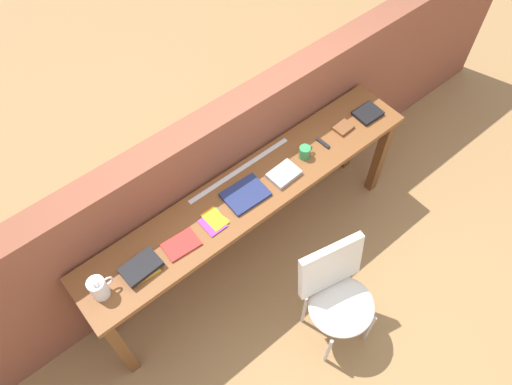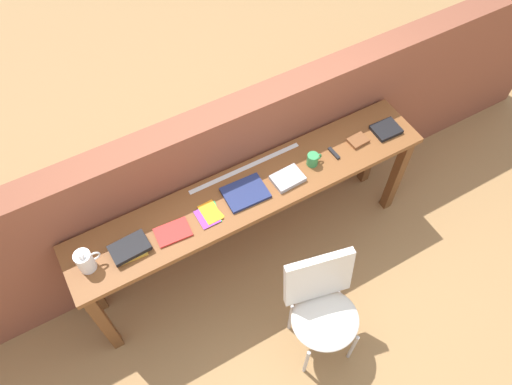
% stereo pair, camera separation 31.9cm
% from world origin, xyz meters
% --- Properties ---
extents(ground_plane, '(40.00, 40.00, 0.00)m').
position_xyz_m(ground_plane, '(0.00, 0.00, 0.00)').
color(ground_plane, '#9E7547').
extents(brick_wall_back, '(6.00, 0.20, 1.31)m').
position_xyz_m(brick_wall_back, '(0.00, 0.64, 0.65)').
color(brick_wall_back, brown).
rests_on(brick_wall_back, ground).
extents(sideboard, '(2.50, 0.44, 0.88)m').
position_xyz_m(sideboard, '(0.00, 0.30, 0.74)').
color(sideboard, brown).
rests_on(sideboard, ground).
extents(chair_white_moulded, '(0.53, 0.54, 0.89)m').
position_xyz_m(chair_white_moulded, '(0.07, -0.49, 0.53)').
color(chair_white_moulded, silver).
rests_on(chair_white_moulded, ground).
extents(pitcher_white, '(0.14, 0.10, 0.18)m').
position_xyz_m(pitcher_white, '(-1.11, 0.28, 0.96)').
color(pitcher_white, white).
rests_on(pitcher_white, sideboard).
extents(book_stack_leftmost, '(0.24, 0.16, 0.05)m').
position_xyz_m(book_stack_leftmost, '(-0.85, 0.26, 0.91)').
color(book_stack_leftmost, gold).
rests_on(book_stack_leftmost, sideboard).
extents(magazine_cycling, '(0.22, 0.16, 0.02)m').
position_xyz_m(magazine_cycling, '(-0.58, 0.25, 0.89)').
color(magazine_cycling, red).
rests_on(magazine_cycling, sideboard).
extents(pamphlet_pile_colourful, '(0.16, 0.18, 0.01)m').
position_xyz_m(pamphlet_pile_colourful, '(-0.33, 0.26, 0.89)').
color(pamphlet_pile_colourful, yellow).
rests_on(pamphlet_pile_colourful, sideboard).
extents(book_open_centre, '(0.28, 0.22, 0.02)m').
position_xyz_m(book_open_centre, '(-0.06, 0.29, 0.89)').
color(book_open_centre, navy).
rests_on(book_open_centre, sideboard).
extents(book_grey_hardcover, '(0.21, 0.16, 0.03)m').
position_xyz_m(book_grey_hardcover, '(0.24, 0.25, 0.90)').
color(book_grey_hardcover, '#9E9EA3').
rests_on(book_grey_hardcover, sideboard).
extents(mug, '(0.11, 0.08, 0.09)m').
position_xyz_m(mug, '(0.45, 0.28, 0.92)').
color(mug, '#338C4C').
rests_on(mug, sideboard).
extents(multitool_folded, '(0.03, 0.11, 0.02)m').
position_xyz_m(multitool_folded, '(0.63, 0.28, 0.89)').
color(multitool_folded, black).
rests_on(multitool_folded, sideboard).
extents(leather_journal_brown, '(0.14, 0.11, 0.02)m').
position_xyz_m(leather_journal_brown, '(0.83, 0.29, 0.89)').
color(leather_journal_brown, brown).
rests_on(leather_journal_brown, sideboard).
extents(book_repair_rightmost, '(0.19, 0.16, 0.03)m').
position_xyz_m(book_repair_rightmost, '(1.06, 0.27, 0.89)').
color(book_repair_rightmost, black).
rests_on(book_repair_rightmost, sideboard).
extents(ruler_metal_back_edge, '(0.82, 0.03, 0.00)m').
position_xyz_m(ruler_metal_back_edge, '(0.04, 0.47, 0.88)').
color(ruler_metal_back_edge, silver).
rests_on(ruler_metal_back_edge, sideboard).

